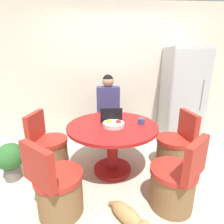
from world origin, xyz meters
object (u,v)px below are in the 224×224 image
(chair_near_right_corner, at_px, (174,184))
(laptop, at_px, (111,118))
(dining_table, at_px, (112,137))
(chair_left_side, at_px, (50,150))
(person_seated, at_px, (108,108))
(cat, at_px, (128,215))
(fruit_bowl, at_px, (114,124))
(chair_near_left_corner, at_px, (58,190))
(chair_right_side, at_px, (174,149))
(potted_plant, at_px, (10,159))
(refrigerator, at_px, (182,97))

(chair_near_right_corner, bearing_deg, laptop, -95.02)
(dining_table, distance_m, chair_left_side, 0.97)
(person_seated, bearing_deg, chair_left_side, 38.22)
(person_seated, relative_size, laptop, 4.41)
(dining_table, relative_size, chair_left_side, 1.44)
(cat, bearing_deg, fruit_bowl, 146.05)
(fruit_bowl, relative_size, cat, 0.67)
(chair_left_side, xyz_separation_m, fruit_bowl, (0.94, -0.20, 0.47))
(dining_table, xyz_separation_m, fruit_bowl, (0.01, -0.07, 0.22))
(chair_near_right_corner, bearing_deg, fruit_bowl, -87.53)
(chair_near_left_corner, bearing_deg, fruit_bowl, -93.40)
(dining_table, xyz_separation_m, cat, (0.10, -0.89, -0.44))
(dining_table, bearing_deg, chair_right_side, 3.64)
(chair_left_side, distance_m, potted_plant, 0.51)
(chair_right_side, relative_size, person_seated, 0.64)
(laptop, bearing_deg, potted_plant, 10.64)
(cat, bearing_deg, dining_table, 146.26)
(dining_table, xyz_separation_m, chair_right_side, (0.93, 0.06, -0.25))
(refrigerator, height_order, chair_left_side, refrigerator)
(person_seated, xyz_separation_m, laptop, (0.02, -0.69, 0.03))
(dining_table, xyz_separation_m, chair_near_right_corner, (0.62, -0.69, -0.25))
(refrigerator, xyz_separation_m, dining_table, (-1.39, -0.95, -0.36))
(chair_right_side, bearing_deg, chair_left_side, -96.02)
(chair_near_left_corner, bearing_deg, person_seated, -69.95)
(cat, bearing_deg, potted_plant, -158.12)
(refrigerator, distance_m, chair_left_side, 2.53)
(chair_left_side, bearing_deg, dining_table, -90.00)
(chair_near_right_corner, distance_m, potted_plant, 2.08)
(refrigerator, height_order, chair_right_side, refrigerator)
(chair_right_side, bearing_deg, cat, -44.94)
(chair_near_left_corner, distance_m, fruit_bowl, 1.01)
(chair_near_left_corner, relative_size, person_seated, 0.64)
(chair_near_left_corner, bearing_deg, dining_table, -90.00)
(dining_table, height_order, chair_near_right_corner, chair_near_right_corner)
(person_seated, bearing_deg, chair_near_left_corner, 69.54)
(laptop, distance_m, potted_plant, 1.46)
(refrigerator, height_order, chair_near_left_corner, refrigerator)
(laptop, bearing_deg, dining_table, 93.72)
(chair_near_left_corner, distance_m, laptop, 1.15)
(cat, bearing_deg, chair_left_side, -175.17)
(refrigerator, bearing_deg, person_seated, -175.79)
(dining_table, distance_m, chair_right_side, 0.97)
(dining_table, bearing_deg, potted_plant, -175.54)
(dining_table, bearing_deg, laptop, 93.72)
(laptop, distance_m, cat, 1.24)
(laptop, height_order, cat, laptop)
(dining_table, relative_size, chair_near_left_corner, 1.44)
(chair_right_side, height_order, chair_left_side, same)
(chair_near_left_corner, xyz_separation_m, fruit_bowl, (0.62, 0.64, 0.47))
(fruit_bowl, relative_size, potted_plant, 0.55)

